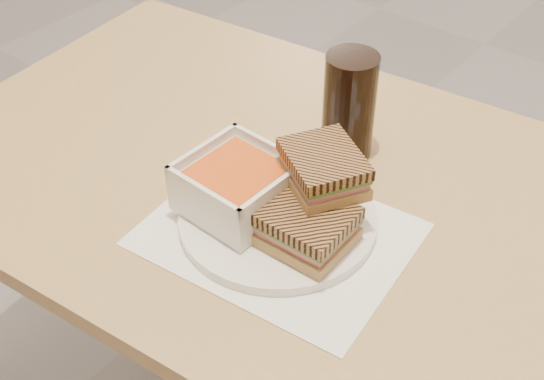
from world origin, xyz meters
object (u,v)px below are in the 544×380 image
Objects in this scene: plate at (278,219)px; soup_bowl at (238,187)px; panini_lower at (304,225)px; cola_glass at (349,107)px; main_table at (308,246)px.

soup_bowl is (-0.05, -0.02, 0.04)m from plate.
plate is 2.25× the size of panini_lower.
cola_glass is at bearing 80.71° from soup_bowl.
main_table is 7.65× the size of cola_glass.
cola_glass reaches higher than panini_lower.
main_table is 4.72× the size of plate.
soup_bowl is 0.84× the size of cola_glass.
plate is 0.21m from cola_glass.
soup_bowl is 0.22m from cola_glass.
cola_glass reaches higher than main_table.
main_table is at bearing -83.56° from cola_glass.
plate is at bearing 162.66° from panini_lower.
plate is at bearing -84.80° from main_table.
plate is at bearing -84.12° from cola_glass.
cola_glass is at bearing 95.88° from plate.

